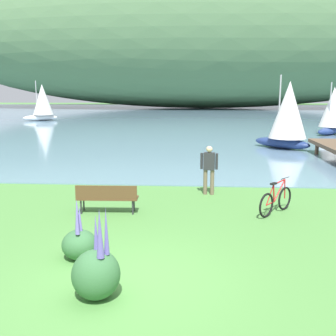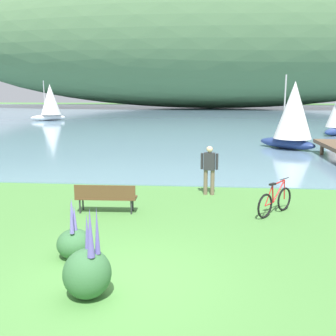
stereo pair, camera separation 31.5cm
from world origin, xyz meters
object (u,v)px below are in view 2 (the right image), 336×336
park_bench_near_camera (106,196)px  person_at_shoreline (209,167)px  sailboat_mid_bay (293,115)px  bicycle_leaning_near_bench (275,201)px  sailboat_nearest_to_shore (50,102)px

park_bench_near_camera → person_at_shoreline: size_ratio=1.06×
person_at_shoreline → sailboat_mid_bay: sailboat_mid_bay is taller
bicycle_leaning_near_bench → sailboat_nearest_to_shore: sailboat_nearest_to_shore is taller
person_at_shoreline → sailboat_nearest_to_shore: sailboat_nearest_to_shore is taller
person_at_shoreline → sailboat_nearest_to_shore: size_ratio=0.38×
sailboat_nearest_to_shore → person_at_shoreline: bearing=-60.6°
park_bench_near_camera → person_at_shoreline: bearing=38.1°
bicycle_leaning_near_bench → person_at_shoreline: (-1.91, 2.08, 0.58)m
person_at_shoreline → bicycle_leaning_near_bench: bearing=-47.5°
park_bench_near_camera → sailboat_nearest_to_shore: 37.52m
bicycle_leaning_near_bench → sailboat_nearest_to_shore: 39.50m
bicycle_leaning_near_bench → person_at_shoreline: size_ratio=0.81×
person_at_shoreline → sailboat_mid_bay: 12.21m
bicycle_leaning_near_bench → park_bench_near_camera: bearing=-176.3°
sailboat_mid_bay → park_bench_near_camera: bearing=-121.1°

